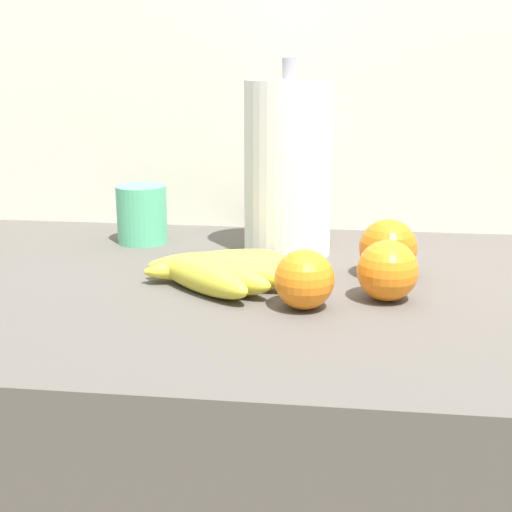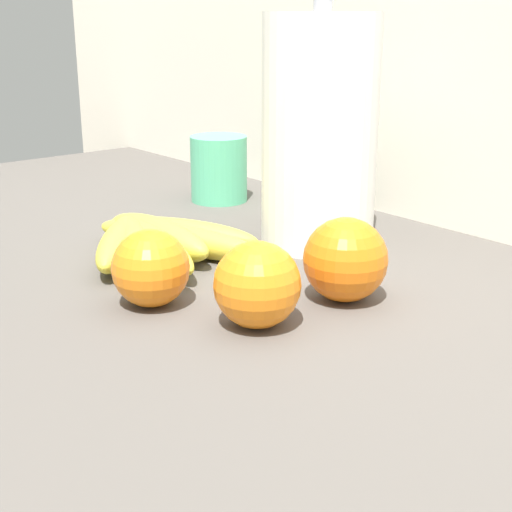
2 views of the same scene
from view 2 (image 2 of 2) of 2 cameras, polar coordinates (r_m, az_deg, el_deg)
name	(u,v)px [view 2 (image 2 of 2)]	position (r m, az deg, el deg)	size (l,w,h in m)	color
banana_bunch	(152,240)	(0.80, -7.98, 1.26)	(0.21, 0.20, 0.04)	gold
orange_back_left	(345,260)	(0.67, 6.90, -0.28)	(0.08, 0.08, 0.08)	orange
orange_back_right	(257,285)	(0.61, 0.09, -2.23)	(0.07, 0.07, 0.07)	orange
orange_far_right	(151,268)	(0.67, -8.12, -0.94)	(0.07, 0.07, 0.07)	orange
paper_towel_roll	(320,132)	(0.82, 4.91, 9.48)	(0.13, 0.13, 0.28)	white
mug	(219,169)	(1.04, -2.87, 6.73)	(0.08, 0.08, 0.09)	#56BF8D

